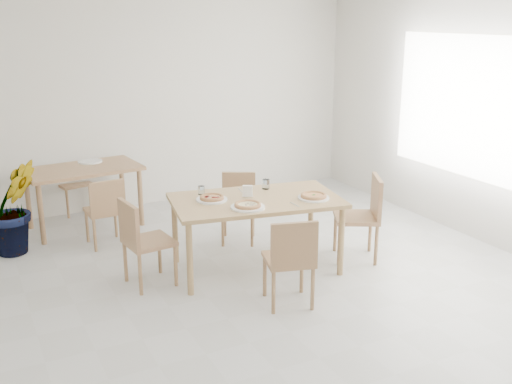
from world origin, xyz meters
name	(u,v)px	position (x,y,z in m)	size (l,w,h in m)	color
room	(500,112)	(2.98, 0.30, 1.50)	(7.28, 7.00, 7.00)	#B7B7B2
main_table	(256,206)	(0.33, 0.85, 0.68)	(1.79, 1.21, 0.75)	tan
chair_south	(291,256)	(0.22, -0.05, 0.48)	(0.50, 0.50, 0.83)	#AF7D57
chair_north	(238,202)	(0.52, 1.69, 0.45)	(0.52, 0.52, 0.78)	#AF7D57
chair_west	(141,237)	(-0.83, 0.97, 0.50)	(0.47, 0.47, 0.85)	#AF7D57
chair_east	(365,212)	(1.47, 0.58, 0.52)	(0.60, 0.60, 0.90)	#AF7D57
plate_margherita	(314,198)	(0.84, 0.59, 0.76)	(0.31, 0.31, 0.02)	white
plate_mushroom	(248,207)	(0.12, 0.61, 0.76)	(0.32, 0.32, 0.02)	white
plate_pepperoni	(212,200)	(-0.09, 0.98, 0.76)	(0.31, 0.31, 0.02)	white
pizza_margherita	(314,196)	(0.84, 0.59, 0.78)	(0.28, 0.28, 0.03)	tan
pizza_mushroom	(248,205)	(0.12, 0.61, 0.78)	(0.27, 0.27, 0.03)	tan
pizza_pepperoni	(212,197)	(-0.09, 0.98, 0.78)	(0.32, 0.32, 0.03)	tan
tumbler_a	(266,184)	(0.58, 1.11, 0.80)	(0.08, 0.08, 0.10)	white
tumbler_b	(201,190)	(-0.11, 1.22, 0.79)	(0.07, 0.07, 0.09)	white
napkin_holder	(248,192)	(0.27, 0.92, 0.81)	(0.12, 0.10, 0.12)	silver
fork_a	(295,205)	(0.57, 0.49, 0.75)	(0.01, 0.16, 0.01)	silver
fork_b	(240,190)	(0.31, 1.17, 0.75)	(0.01, 0.17, 0.01)	silver
second_table	(83,175)	(-0.97, 2.90, 0.65)	(1.40, 0.90, 0.75)	#AF7D57
chair_back_s	(106,208)	(-0.89, 2.14, 0.46)	(0.41, 0.41, 0.79)	#AF7D57
chair_back_n	(70,178)	(-1.01, 3.60, 0.45)	(0.46, 0.46, 0.78)	#AF7D57
plate_empty	(90,161)	(-0.83, 3.13, 0.76)	(0.30, 0.30, 0.02)	white
potted_plant	(14,207)	(-1.81, 2.41, 0.52)	(0.57, 0.46, 1.03)	#1E6622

